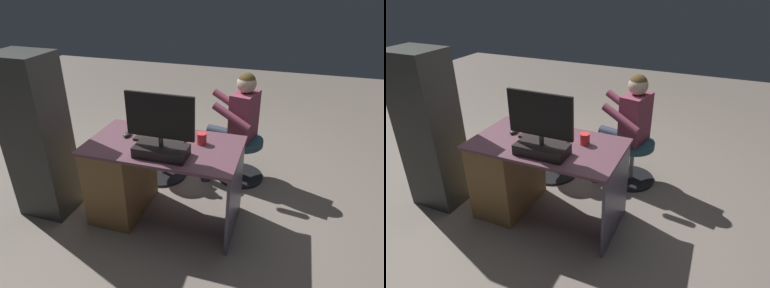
{
  "view_description": "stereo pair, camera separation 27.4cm",
  "coord_description": "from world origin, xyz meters",
  "views": [
    {
      "loc": [
        -0.91,
        2.49,
        1.94
      ],
      "look_at": [
        -0.15,
        0.03,
        0.61
      ],
      "focal_mm": 31.03,
      "sensor_mm": 36.0,
      "label": 1
    },
    {
      "loc": [
        -1.17,
        2.39,
        1.94
      ],
      "look_at": [
        -0.15,
        0.03,
        0.61
      ],
      "focal_mm": 31.03,
      "sensor_mm": 36.0,
      "label": 2
    }
  ],
  "objects": [
    {
      "name": "ground_plane",
      "position": [
        0.0,
        0.0,
        0.0
      ],
      "size": [
        10.0,
        10.0,
        0.0
      ],
      "primitive_type": "plane",
      "color": "slate"
    },
    {
      "name": "desk",
      "position": [
        0.32,
        0.3,
        0.39
      ],
      "size": [
        1.24,
        0.69,
        0.72
      ],
      "color": "brown",
      "rests_on": "ground_plane"
    },
    {
      "name": "monitor",
      "position": [
        -0.05,
        0.48,
        0.88
      ],
      "size": [
        0.52,
        0.2,
        0.49
      ],
      "color": "black",
      "rests_on": "desk"
    },
    {
      "name": "keyboard",
      "position": [
        0.05,
        0.25,
        0.73
      ],
      "size": [
        0.42,
        0.14,
        0.02
      ],
      "primitive_type": "cube",
      "color": "black",
      "rests_on": "desk"
    },
    {
      "name": "computer_mouse",
      "position": [
        0.35,
        0.26,
        0.74
      ],
      "size": [
        0.06,
        0.1,
        0.04
      ],
      "primitive_type": "ellipsoid",
      "color": "#2B3023",
      "rests_on": "desk"
    },
    {
      "name": "cup",
      "position": [
        -0.29,
        0.21,
        0.77
      ],
      "size": [
        0.08,
        0.08,
        0.09
      ],
      "primitive_type": "cylinder",
      "color": "red",
      "rests_on": "desk"
    },
    {
      "name": "tv_remote",
      "position": [
        0.15,
        0.37,
        0.73
      ],
      "size": [
        0.08,
        0.16,
        0.02
      ],
      "primitive_type": "cube",
      "rotation": [
        0.0,
        0.0,
        0.27
      ],
      "color": "black",
      "rests_on": "desk"
    },
    {
      "name": "office_chair_teddy",
      "position": [
        0.29,
        -0.34,
        0.25
      ],
      "size": [
        0.53,
        0.53,
        0.45
      ],
      "color": "black",
      "rests_on": "ground_plane"
    },
    {
      "name": "teddy_bear",
      "position": [
        0.29,
        -0.35,
        0.59
      ],
      "size": [
        0.23,
        0.23,
        0.32
      ],
      "color": "#DBB488",
      "rests_on": "office_chair_teddy"
    },
    {
      "name": "visitor_chair",
      "position": [
        -0.51,
        -0.53,
        0.27
      ],
      "size": [
        0.49,
        0.49,
        0.45
      ],
      "color": "black",
      "rests_on": "ground_plane"
    },
    {
      "name": "person",
      "position": [
        -0.43,
        -0.51,
        0.66
      ],
      "size": [
        0.56,
        0.55,
        1.13
      ],
      "color": "#81384E",
      "rests_on": "ground_plane"
    },
    {
      "name": "equipment_rack",
      "position": [
        1.05,
        0.49,
        0.71
      ],
      "size": [
        0.44,
        0.36,
        1.42
      ],
      "primitive_type": "cube",
      "color": "#2D2F2C",
      "rests_on": "ground_plane"
    }
  ]
}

